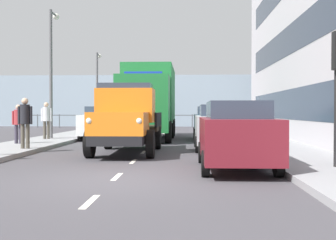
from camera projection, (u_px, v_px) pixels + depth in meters
The scene contains 17 objects.
ground_plane at pixel (152, 144), 19.35m from camera, with size 80.00×80.00×0.00m, color #423F44.
sidewalk_left at pixel (266, 143), 19.12m from camera, with size 2.56×39.84×0.15m, color gray.
sidewalk_right at pixel (41, 142), 19.58m from camera, with size 2.56×39.84×0.15m, color gray.
road_centreline_markings at pixel (152, 144), 19.35m from camera, with size 0.12×36.72×0.01m.
sea_horizon at pixel (171, 101), 42.19m from camera, with size 80.00×0.80×5.00m, color #8C9EAD.
seawall_railing at pixel (170, 118), 38.63m from camera, with size 28.08×0.08×1.20m.
truck_vintage_orange at pixel (126, 120), 14.94m from camera, with size 2.17×5.64×2.43m.
lorry_cargo_green at pixel (149, 100), 22.79m from camera, with size 2.58×8.20×3.87m.
car_maroon_kerbside_near at pixel (236, 134), 10.98m from camera, with size 1.81×4.25×1.72m.
car_silver_kerbside_1 at pixel (219, 126), 16.57m from camera, with size 1.88×4.20×1.72m.
car_teal_kerbside_2 at pixel (211, 122), 22.61m from camera, with size 1.80×3.90×1.72m.
car_white_oppositeside_0 at pixel (102, 123), 22.28m from camera, with size 1.81×3.94×1.72m.
pedestrian_strolling at pixel (25, 119), 15.38m from camera, with size 0.53×0.34×1.80m.
pedestrian_near_railing at pixel (18, 121), 17.79m from camera, with size 0.53×0.34×1.60m.
pedestrian_with_bag at pixel (46, 117), 20.78m from camera, with size 0.53×0.34×1.76m.
lamp_post_promenade at pixel (52, 62), 21.60m from camera, with size 0.32×1.14×6.37m.
lamp_post_far at pixel (98, 83), 32.07m from camera, with size 0.32×1.14×5.67m.
Camera 1 is at (-1.59, 9.26, 1.48)m, focal length 46.32 mm.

